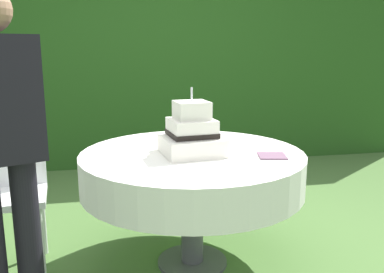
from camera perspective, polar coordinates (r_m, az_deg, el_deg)
The scene contains 9 objects.
ground_plane at distance 2.74m, azimuth 0.04°, elevation -17.16°, with size 20.00×20.00×0.00m, color #476B33.
foliage_hedge at distance 5.00m, azimuth -6.21°, elevation 10.14°, with size 6.48×0.67×2.35m, color #234C19.
cake_table at distance 2.50m, azimuth 0.04°, elevation -4.72°, with size 1.35×1.35×0.73m.
wedding_cake at distance 2.40m, azimuth 0.01°, elevation 0.34°, with size 0.37×0.37×0.39m.
serving_plate_near at distance 2.73m, azimuth -3.57°, elevation -0.67°, with size 0.11×0.11×0.01m, color white.
serving_plate_far at distance 2.88m, azimuth 2.96°, elevation 0.01°, with size 0.12×0.12×0.01m, color white.
napkin_stack at distance 2.41m, azimuth 11.09°, elevation -2.65°, with size 0.16×0.16×0.01m, color #6B4C60.
garden_chair at distance 2.75m, azimuth -23.84°, elevation -5.85°, with size 0.44×0.44×0.89m.
standing_person at distance 1.99m, azimuth -25.14°, elevation -0.98°, with size 0.41×0.32×1.60m.
Camera 1 is at (-0.49, -2.34, 1.34)m, focal length 38.29 mm.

